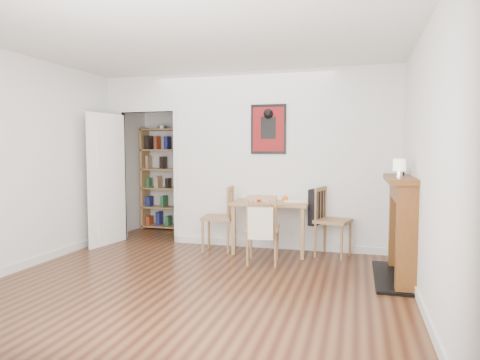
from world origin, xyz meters
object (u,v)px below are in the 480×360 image
(bookshelf, at_px, (163,179))
(mantel_lamp, at_px, (399,166))
(dining_table, at_px, (271,207))
(ceramic_jar_b, at_px, (399,171))
(fireplace, at_px, (403,225))
(chair_left, at_px, (218,218))
(chair_right, at_px, (331,220))
(chair_front, at_px, (263,228))
(notebook, at_px, (296,201))
(ceramic_jar_a, at_px, (400,171))
(orange_fruit, at_px, (285,199))
(red_glass, at_px, (260,198))

(bookshelf, height_order, mantel_lamp, bookshelf)
(dining_table, relative_size, ceramic_jar_b, 12.07)
(fireplace, relative_size, ceramic_jar_b, 14.14)
(dining_table, xyz_separation_m, chair_left, (-0.76, -0.10, -0.17))
(chair_right, height_order, fireplace, fireplace)
(chair_front, distance_m, bookshelf, 3.04)
(notebook, height_order, mantel_lamp, mantel_lamp)
(ceramic_jar_a, bearing_deg, bookshelf, 153.05)
(mantel_lamp, relative_size, ceramic_jar_b, 2.26)
(orange_fruit, relative_size, ceramic_jar_b, 0.91)
(chair_right, xyz_separation_m, notebook, (-0.50, 0.06, 0.24))
(red_glass, bearing_deg, chair_front, -73.05)
(fireplace, xyz_separation_m, mantel_lamp, (-0.08, -0.34, 0.67))
(bookshelf, relative_size, fireplace, 1.49)
(chair_right, bearing_deg, mantel_lamp, -57.89)
(ceramic_jar_a, bearing_deg, fireplace, -80.24)
(dining_table, height_order, notebook, notebook)
(dining_table, relative_size, mantel_lamp, 5.33)
(mantel_lamp, bearing_deg, red_glass, 147.66)
(dining_table, xyz_separation_m, orange_fruit, (0.19, 0.04, 0.13))
(dining_table, distance_m, bookshelf, 2.65)
(fireplace, distance_m, notebook, 1.62)
(notebook, distance_m, ceramic_jar_b, 1.50)
(orange_fruit, xyz_separation_m, ceramic_jar_b, (1.45, -0.54, 0.44))
(dining_table, xyz_separation_m, ceramic_jar_a, (1.64, -0.69, 0.58))
(chair_front, distance_m, ceramic_jar_b, 1.79)
(orange_fruit, bearing_deg, bookshelf, 153.05)
(chair_front, xyz_separation_m, ceramic_jar_a, (1.62, -0.06, 0.76))
(chair_left, relative_size, chair_right, 0.99)
(chair_front, distance_m, orange_fruit, 0.76)
(mantel_lamp, bearing_deg, orange_fruit, 138.63)
(fireplace, height_order, orange_fruit, fireplace)
(chair_left, xyz_separation_m, notebook, (1.09, 0.17, 0.27))
(fireplace, bearing_deg, chair_left, 162.86)
(fireplace, xyz_separation_m, red_glass, (-1.81, 0.76, 0.16))
(chair_right, height_order, ceramic_jar_b, ceramic_jar_b)
(red_glass, height_order, ceramic_jar_a, ceramic_jar_a)
(chair_front, height_order, red_glass, chair_front)
(chair_front, bearing_deg, fireplace, -7.62)
(bookshelf, relative_size, mantel_lamp, 9.28)
(chair_left, bearing_deg, ceramic_jar_b, -9.47)
(fireplace, height_order, notebook, fireplace)
(orange_fruit, bearing_deg, red_glass, -158.81)
(mantel_lamp, relative_size, ceramic_jar_a, 1.81)
(red_glass, distance_m, orange_fruit, 0.36)
(chair_left, height_order, fireplace, fireplace)
(dining_table, bearing_deg, mantel_lamp, -36.88)
(chair_right, height_order, chair_front, chair_right)
(dining_table, bearing_deg, ceramic_jar_b, -17.06)
(chair_front, height_order, fireplace, fireplace)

